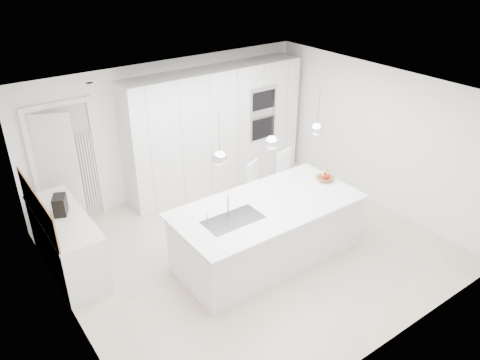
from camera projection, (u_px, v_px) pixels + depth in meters
floor at (251, 249)px, 7.40m from camera, size 5.50×5.50×0.00m
wall_back at (170, 128)px, 8.62m from camera, size 5.50×0.00×5.50m
wall_left at (62, 243)px, 5.40m from camera, size 0.00×5.00×5.00m
ceiling at (253, 96)px, 6.24m from camera, size 5.50×5.50×0.00m
tall_cabinets at (216, 128)px, 8.86m from camera, size 3.60×0.60×2.30m
oven_stack at (263, 114)px, 9.01m from camera, size 0.62×0.04×1.05m
doorway_frame at (67, 167)px, 7.69m from camera, size 1.11×0.08×2.13m
hallway_door at (53, 173)px, 7.53m from camera, size 0.76×0.38×2.00m
radiator at (88, 171)px, 7.93m from camera, size 0.32×0.04×1.40m
left_base_cabinets at (67, 243)px, 6.80m from camera, size 0.60×1.80×0.86m
left_worktop at (62, 217)px, 6.59m from camera, size 0.62×1.82×0.04m
oak_backsplash at (37, 207)px, 6.31m from camera, size 0.02×1.80×0.50m
island_base at (269, 233)px, 7.04m from camera, size 2.80×1.20×0.86m
island_worktop at (267, 205)px, 6.87m from camera, size 2.84×1.40×0.04m
island_sink at (233, 225)px, 6.52m from camera, size 0.84×0.44×0.18m
island_tap at (228, 203)px, 6.58m from camera, size 0.02×0.02×0.30m
pendant_left at (220, 158)px, 5.92m from camera, size 0.20×0.20×0.20m
pendant_mid at (272, 143)px, 6.36m from camera, size 0.20×0.20×0.20m
pendant_right at (317, 129)px, 6.80m from camera, size 0.20×0.20×0.20m
fruit_bowl at (325, 179)px, 7.50m from camera, size 0.34×0.34×0.07m
espresso_machine at (60, 205)px, 6.56m from camera, size 0.26×0.31×0.28m
bar_stool_left at (257, 192)px, 7.96m from camera, size 0.50×0.57×1.03m
bar_stool_right at (289, 183)px, 8.15m from camera, size 0.46×0.58×1.13m
apple_a at (325, 175)px, 7.53m from camera, size 0.08×0.08×0.08m
apple_b at (327, 177)px, 7.49m from camera, size 0.08×0.08×0.08m
banana_bunch at (325, 173)px, 7.50m from camera, size 0.25×0.18×0.23m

